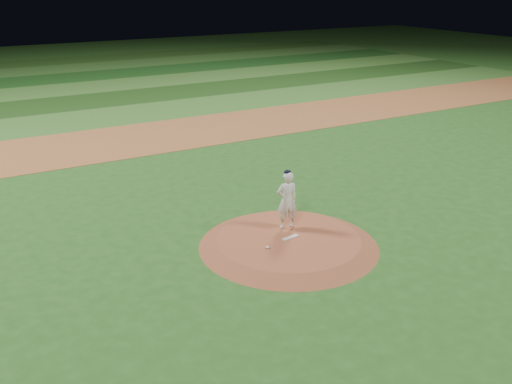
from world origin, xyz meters
TOP-DOWN VIEW (x-y plane):
  - ground at (0.00, 0.00)m, footprint 120.00×120.00m
  - infield_dirt_band at (0.00, 14.00)m, footprint 70.00×6.00m
  - outfield_stripe_0 at (0.00, 19.50)m, footprint 70.00×5.00m
  - outfield_stripe_1 at (0.00, 24.50)m, footprint 70.00×5.00m
  - outfield_stripe_2 at (0.00, 29.50)m, footprint 70.00×5.00m
  - outfield_stripe_3 at (0.00, 34.50)m, footprint 70.00×5.00m
  - outfield_stripe_4 at (0.00, 39.50)m, footprint 70.00×5.00m
  - outfield_stripe_5 at (0.00, 44.50)m, footprint 70.00×5.00m
  - pitchers_mound at (0.00, 0.00)m, footprint 5.50×5.50m
  - pitching_rubber at (0.06, -0.00)m, footprint 0.59×0.23m
  - rosin_bag at (-0.91, -0.26)m, footprint 0.12×0.12m
  - pitcher_on_mound at (0.37, 0.69)m, footprint 0.76×0.58m

SIDE VIEW (x-z plane):
  - ground at x=0.00m, z-range 0.00..0.00m
  - outfield_stripe_0 at x=0.00m, z-range 0.00..0.02m
  - outfield_stripe_1 at x=0.00m, z-range 0.00..0.02m
  - outfield_stripe_2 at x=0.00m, z-range 0.00..0.02m
  - outfield_stripe_3 at x=0.00m, z-range 0.00..0.02m
  - outfield_stripe_4 at x=0.00m, z-range 0.00..0.02m
  - outfield_stripe_5 at x=0.00m, z-range 0.00..0.02m
  - infield_dirt_band at x=0.00m, z-range 0.00..0.02m
  - pitchers_mound at x=0.00m, z-range 0.00..0.25m
  - pitching_rubber at x=0.06m, z-range 0.25..0.28m
  - rosin_bag at x=-0.91m, z-range 0.25..0.31m
  - pitcher_on_mound at x=0.37m, z-range 0.23..2.17m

